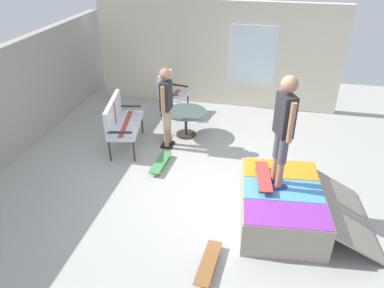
# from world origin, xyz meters

# --- Properties ---
(ground_plane) EXTENTS (12.00, 12.00, 0.10)m
(ground_plane) POSITION_xyz_m (0.00, 0.00, -0.05)
(ground_plane) COLOR #A8A8A3
(house_facade) EXTENTS (0.23, 6.00, 2.56)m
(house_facade) POSITION_xyz_m (3.80, 0.49, 1.28)
(house_facade) COLOR beige
(house_facade) RESTS_ON ground_plane
(skate_ramp) EXTENTS (1.84, 2.11, 0.58)m
(skate_ramp) POSITION_xyz_m (-0.50, -1.25, 0.29)
(skate_ramp) COLOR gray
(skate_ramp) RESTS_ON ground_plane
(patio_bench) EXTENTS (1.33, 0.79, 1.02)m
(patio_bench) POSITION_xyz_m (1.12, 2.02, 0.62)
(patio_bench) COLOR #2D2823
(patio_bench) RESTS_ON ground_plane
(patio_chair_near_house) EXTENTS (0.71, 0.65, 1.02)m
(patio_chair_near_house) POSITION_xyz_m (2.91, 1.46, 0.61)
(patio_chair_near_house) COLOR #2D2823
(patio_chair_near_house) RESTS_ON ground_plane
(patio_table) EXTENTS (0.90, 0.90, 0.57)m
(patio_table) POSITION_xyz_m (1.88, 0.82, 0.40)
(patio_table) COLOR #2D2823
(patio_table) RESTS_ON ground_plane
(person_watching) EXTENTS (0.48, 0.24, 1.68)m
(person_watching) POSITION_xyz_m (1.32, 1.09, 0.98)
(person_watching) COLOR black
(person_watching) RESTS_ON ground_plane
(person_skater) EXTENTS (0.44, 0.33, 1.72)m
(person_skater) POSITION_xyz_m (-0.41, -1.11, 1.59)
(person_skater) COLOR navy
(person_skater) RESTS_ON skate_ramp
(skateboard_by_bench) EXTENTS (0.81, 0.25, 0.10)m
(skateboard_by_bench) POSITION_xyz_m (0.54, 1.01, 0.08)
(skateboard_by_bench) COLOR #3F8C4C
(skateboard_by_bench) RESTS_ON ground_plane
(skateboard_spare) EXTENTS (0.81, 0.26, 0.10)m
(skateboard_spare) POSITION_xyz_m (-1.68, -0.32, 0.08)
(skateboard_spare) COLOR brown
(skateboard_spare) RESTS_ON ground_plane
(skateboard_on_ramp) EXTENTS (0.82, 0.31, 0.10)m
(skateboard_on_ramp) POSITION_xyz_m (-0.36, -0.92, 0.67)
(skateboard_on_ramp) COLOR #B23838
(skateboard_on_ramp) RESTS_ON skate_ramp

